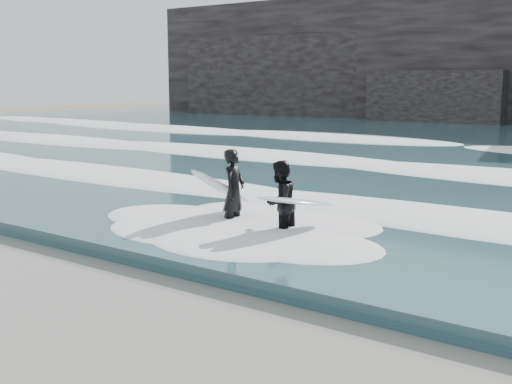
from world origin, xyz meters
TOP-DOWN VIEW (x-y plane):
  - sea at (0.00, 29.00)m, footprint 90.00×52.00m
  - foam_near at (0.00, 9.00)m, footprint 60.00×3.20m
  - foam_mid at (0.00, 16.00)m, footprint 60.00×4.00m
  - foam_far at (0.00, 25.00)m, footprint 60.00×4.80m
  - surfer_left at (0.52, 6.25)m, footprint 1.00×1.96m
  - surfer_right at (2.02, 6.03)m, footprint 1.27×2.22m

SIDE VIEW (x-z plane):
  - sea at x=0.00m, z-range 0.00..0.30m
  - foam_near at x=0.00m, z-range 0.30..0.50m
  - foam_mid at x=0.00m, z-range 0.30..0.54m
  - foam_far at x=0.00m, z-range 0.30..0.60m
  - surfer_right at x=2.02m, z-range 0.01..1.75m
  - surfer_left at x=0.52m, z-range 0.01..1.87m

